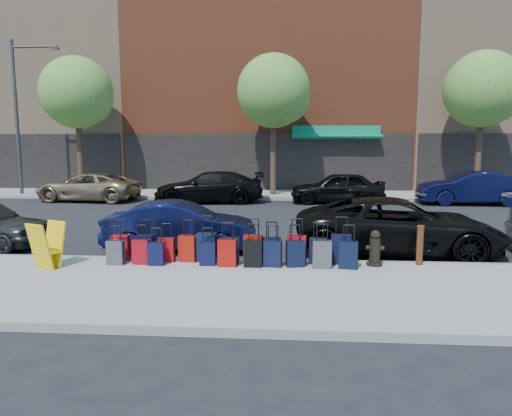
# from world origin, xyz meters

# --- Properties ---
(ground) EXTENTS (120.00, 120.00, 0.00)m
(ground) POSITION_xyz_m (0.00, 0.00, 0.00)
(ground) COLOR black
(ground) RESTS_ON ground
(sidewalk_near) EXTENTS (60.00, 4.00, 0.15)m
(sidewalk_near) POSITION_xyz_m (0.00, -6.50, 0.07)
(sidewalk_near) COLOR gray
(sidewalk_near) RESTS_ON ground
(sidewalk_far) EXTENTS (60.00, 4.00, 0.15)m
(sidewalk_far) POSITION_xyz_m (0.00, 10.00, 0.07)
(sidewalk_far) COLOR gray
(sidewalk_far) RESTS_ON ground
(curb_near) EXTENTS (60.00, 0.08, 0.15)m
(curb_near) POSITION_xyz_m (0.00, -4.48, 0.07)
(curb_near) COLOR gray
(curb_near) RESTS_ON ground
(curb_far) EXTENTS (60.00, 0.08, 0.15)m
(curb_far) POSITION_xyz_m (0.00, 7.98, 0.07)
(curb_far) COLOR gray
(curb_far) RESTS_ON ground
(building_left) EXTENTS (15.00, 12.12, 16.00)m
(building_left) POSITION_xyz_m (-16.00, 17.98, 7.98)
(building_left) COLOR #A38264
(building_left) RESTS_ON ground
(building_center) EXTENTS (17.00, 12.85, 20.00)m
(building_center) POSITION_xyz_m (0.00, 17.99, 9.98)
(building_center) COLOR brown
(building_center) RESTS_ON ground
(building_right) EXTENTS (15.00, 12.12, 18.00)m
(building_right) POSITION_xyz_m (16.00, 17.99, 8.98)
(building_right) COLOR #A38264
(building_right) RESTS_ON ground
(tree_left) EXTENTS (3.80, 3.80, 7.27)m
(tree_left) POSITION_xyz_m (-9.86, 9.50, 5.41)
(tree_left) COLOR black
(tree_left) RESTS_ON sidewalk_far
(tree_center) EXTENTS (3.80, 3.80, 7.27)m
(tree_center) POSITION_xyz_m (0.64, 9.50, 5.41)
(tree_center) COLOR black
(tree_center) RESTS_ON sidewalk_far
(tree_right) EXTENTS (3.80, 3.80, 7.27)m
(tree_right) POSITION_xyz_m (11.14, 9.50, 5.41)
(tree_right) COLOR black
(tree_right) RESTS_ON sidewalk_far
(streetlight) EXTENTS (2.59, 0.18, 8.00)m
(streetlight) POSITION_xyz_m (-12.80, 8.80, 4.66)
(streetlight) COLOR #333338
(streetlight) RESTS_ON sidewalk_far
(suitcase_front_0) EXTENTS (0.39, 0.22, 0.93)m
(suitcase_front_0) POSITION_xyz_m (-2.49, -4.79, 0.44)
(suitcase_front_0) COLOR #B00B16
(suitcase_front_0) RESTS_ON sidewalk_near
(suitcase_front_1) EXTENTS (0.41, 0.25, 0.93)m
(suitcase_front_1) POSITION_xyz_m (-1.92, -4.77, 0.44)
(suitcase_front_1) COLOR black
(suitcase_front_1) RESTS_ON sidewalk_near
(suitcase_front_2) EXTENTS (0.36, 0.20, 0.87)m
(suitcase_front_2) POSITION_xyz_m (-1.42, -4.84, 0.42)
(suitcase_front_2) COLOR #A70A0F
(suitcase_front_2) RESTS_ON sidewalk_near
(suitcase_front_3) EXTENTS (0.42, 0.28, 0.94)m
(suitcase_front_3) POSITION_xyz_m (-0.95, -4.79, 0.45)
(suitcase_front_3) COLOR maroon
(suitcase_front_3) RESTS_ON sidewalk_near
(suitcase_front_4) EXTENTS (0.45, 0.28, 1.03)m
(suitcase_front_4) POSITION_xyz_m (-0.52, -4.76, 0.47)
(suitcase_front_4) COLOR black
(suitcase_front_4) RESTS_ON sidewalk_near
(suitcase_front_5) EXTENTS (0.41, 0.26, 0.91)m
(suitcase_front_5) POSITION_xyz_m (0.02, -4.82, 0.44)
(suitcase_front_5) COLOR black
(suitcase_front_5) RESTS_ON sidewalk_near
(suitcase_front_6) EXTENTS (0.43, 0.25, 1.00)m
(suitcase_front_6) POSITION_xyz_m (0.52, -4.82, 0.46)
(suitcase_front_6) COLOR #9D110A
(suitcase_front_6) RESTS_ON sidewalk_near
(suitcase_front_7) EXTENTS (0.42, 0.28, 0.93)m
(suitcase_front_7) POSITION_xyz_m (0.94, -4.81, 0.44)
(suitcase_front_7) COLOR black
(suitcase_front_7) RESTS_ON sidewalk_near
(suitcase_front_8) EXTENTS (0.43, 0.27, 1.00)m
(suitcase_front_8) POSITION_xyz_m (1.48, -4.81, 0.46)
(suitcase_front_8) COLOR #A00A19
(suitcase_front_8) RESTS_ON sidewalk_near
(suitcase_front_9) EXTENTS (0.40, 0.24, 0.92)m
(suitcase_front_9) POSITION_xyz_m (1.96, -4.79, 0.44)
(suitcase_front_9) COLOR black
(suitcase_front_9) RESTS_ON sidewalk_near
(suitcase_front_10) EXTENTS (0.46, 0.30, 1.04)m
(suitcase_front_10) POSITION_xyz_m (2.46, -4.76, 0.48)
(suitcase_front_10) COLOR black
(suitcase_front_10) RESTS_ON sidewalk_near
(suitcase_back_0) EXTENTS (0.37, 0.22, 0.86)m
(suitcase_back_0) POSITION_xyz_m (-2.47, -5.17, 0.42)
(suitcase_back_0) COLOR #3D3D42
(suitcase_back_0) RESTS_ON sidewalk_near
(suitcase_back_1) EXTENTS (0.38, 0.24, 0.87)m
(suitcase_back_1) POSITION_xyz_m (-1.92, -5.08, 0.42)
(suitcase_back_1) COLOR maroon
(suitcase_back_1) RESTS_ON sidewalk_near
(suitcase_back_2) EXTENTS (0.35, 0.20, 0.82)m
(suitcase_back_2) POSITION_xyz_m (-1.57, -5.16, 0.41)
(suitcase_back_2) COLOR black
(suitcase_back_2) RESTS_ON sidewalk_near
(suitcase_back_4) EXTENTS (0.36, 0.23, 0.82)m
(suitcase_back_4) POSITION_xyz_m (-0.45, -5.09, 0.41)
(suitcase_back_4) COLOR black
(suitcase_back_4) RESTS_ON sidewalk_near
(suitcase_back_5) EXTENTS (0.40, 0.24, 0.94)m
(suitcase_back_5) POSITION_xyz_m (-0.01, -5.14, 0.44)
(suitcase_back_5) COLOR #940E09
(suitcase_back_5) RESTS_ON sidewalk_near
(suitcase_back_6) EXTENTS (0.39, 0.23, 0.93)m
(suitcase_back_6) POSITION_xyz_m (0.55, -5.15, 0.44)
(suitcase_back_6) COLOR black
(suitcase_back_6) RESTS_ON sidewalk_near
(suitcase_back_7) EXTENTS (0.40, 0.26, 0.90)m
(suitcase_back_7) POSITION_xyz_m (0.97, -5.10, 0.43)
(suitcase_back_7) COLOR black
(suitcase_back_7) RESTS_ON sidewalk_near
(suitcase_back_8) EXTENTS (0.42, 0.29, 0.91)m
(suitcase_back_8) POSITION_xyz_m (1.45, -5.07, 0.43)
(suitcase_back_8) COLOR black
(suitcase_back_8) RESTS_ON sidewalk_near
(suitcase_back_9) EXTENTS (0.40, 0.24, 0.95)m
(suitcase_back_9) POSITION_xyz_m (2.01, -5.14, 0.45)
(suitcase_back_9) COLOR #3F3E43
(suitcase_back_9) RESTS_ON sidewalk_near
(suitcase_back_10) EXTENTS (0.42, 0.28, 0.93)m
(suitcase_back_10) POSITION_xyz_m (2.57, -5.14, 0.44)
(suitcase_back_10) COLOR black
(suitcase_back_10) RESTS_ON sidewalk_near
(fire_hydrant) EXTENTS (0.39, 0.35, 0.77)m
(fire_hydrant) POSITION_xyz_m (3.18, -4.84, 0.50)
(fire_hydrant) COLOR black
(fire_hydrant) RESTS_ON sidewalk_near
(bollard) EXTENTS (0.16, 0.16, 0.87)m
(bollard) POSITION_xyz_m (4.16, -4.74, 0.60)
(bollard) COLOR #38190C
(bollard) RESTS_ON sidewalk_near
(display_rack) EXTENTS (0.74, 0.77, 0.98)m
(display_rack) POSITION_xyz_m (-3.81, -5.54, 0.63)
(display_rack) COLOR yellow
(display_rack) RESTS_ON sidewalk_near
(car_near_1) EXTENTS (3.97, 1.58, 1.28)m
(car_near_1) POSITION_xyz_m (-1.50, -3.14, 0.64)
(car_near_1) COLOR #0D133C
(car_near_1) RESTS_ON ground
(car_near_2) EXTENTS (5.37, 2.95, 1.42)m
(car_near_2) POSITION_xyz_m (4.08, -3.06, 0.71)
(car_near_2) COLOR black
(car_near_2) RESTS_ON ground
(car_far_0) EXTENTS (5.20, 2.76, 1.39)m
(car_far_0) POSITION_xyz_m (-8.55, 7.09, 0.70)
(car_far_0) COLOR tan
(car_far_0) RESTS_ON ground
(car_far_1) EXTENTS (5.39, 2.70, 1.50)m
(car_far_1) POSITION_xyz_m (-2.48, 6.85, 0.75)
(car_far_1) COLOR black
(car_far_1) RESTS_ON ground
(car_far_2) EXTENTS (4.44, 1.90, 1.49)m
(car_far_2) POSITION_xyz_m (3.62, 7.03, 0.75)
(car_far_2) COLOR black
(car_far_2) RESTS_ON ground
(car_far_3) EXTENTS (4.72, 1.76, 1.54)m
(car_far_3) POSITION_xyz_m (9.74, 6.98, 0.77)
(car_far_3) COLOR #0B0F34
(car_far_3) RESTS_ON ground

